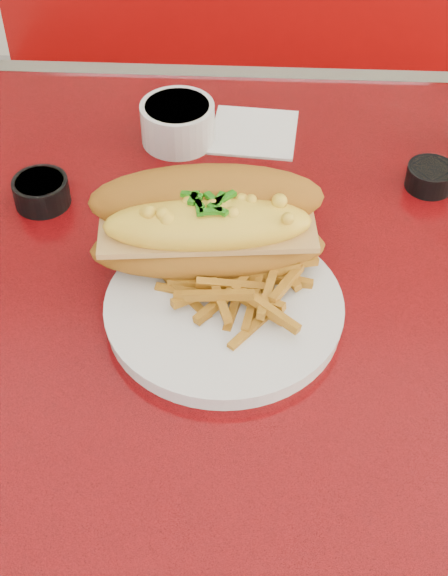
{
  "coord_description": "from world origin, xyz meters",
  "views": [
    {
      "loc": [
        -0.04,
        -0.63,
        1.38
      ],
      "look_at": [
        -0.07,
        -0.07,
        0.81
      ],
      "focal_mm": 50.0,
      "sensor_mm": 36.0,
      "label": 1
    }
  ],
  "objects_px": {
    "booth_bench_far": "(276,170)",
    "dinner_plate": "(224,309)",
    "fork": "(237,257)",
    "sauce_cup_right": "(430,176)",
    "diner_table": "(284,362)",
    "sauce_cup_left": "(41,191)",
    "gravy_ramekin": "(178,122)",
    "mac_hoagie": "(207,223)"
  },
  "relations": [
    {
      "from": "diner_table",
      "to": "fork",
      "type": "xyz_separation_m",
      "value": [
        -0.06,
        -0.0,
        0.18
      ]
    },
    {
      "from": "mac_hoagie",
      "to": "fork",
      "type": "xyz_separation_m",
      "value": [
        0.03,
        0.0,
        -0.05
      ]
    },
    {
      "from": "dinner_plate",
      "to": "gravy_ramekin",
      "type": "xyz_separation_m",
      "value": [
        -0.07,
        0.3,
        0.02
      ]
    },
    {
      "from": "booth_bench_far",
      "to": "sauce_cup_right",
      "type": "relative_size",
      "value": 16.95
    },
    {
      "from": "gravy_ramekin",
      "to": "mac_hoagie",
      "type": "bearing_deg",
      "value": -77.16
    },
    {
      "from": "booth_bench_far",
      "to": "sauce_cup_right",
      "type": "xyz_separation_m",
      "value": [
        0.17,
        -0.66,
        0.5
      ]
    },
    {
      "from": "fork",
      "to": "dinner_plate",
      "type": "bearing_deg",
      "value": 137.76
    },
    {
      "from": "mac_hoagie",
      "to": "fork",
      "type": "height_order",
      "value": "mac_hoagie"
    },
    {
      "from": "booth_bench_far",
      "to": "gravy_ramekin",
      "type": "bearing_deg",
      "value": -104.07
    },
    {
      "from": "diner_table",
      "to": "sauce_cup_right",
      "type": "relative_size",
      "value": 17.37
    },
    {
      "from": "gravy_ramekin",
      "to": "sauce_cup_left",
      "type": "height_order",
      "value": "gravy_ramekin"
    },
    {
      "from": "dinner_plate",
      "to": "mac_hoagie",
      "type": "bearing_deg",
      "value": 106.63
    },
    {
      "from": "booth_bench_far",
      "to": "dinner_plate",
      "type": "xyz_separation_m",
      "value": [
        -0.07,
        -0.88,
        0.49
      ]
    },
    {
      "from": "booth_bench_far",
      "to": "dinner_plate",
      "type": "distance_m",
      "value": 1.01
    },
    {
      "from": "dinner_plate",
      "to": "gravy_ramekin",
      "type": "bearing_deg",
      "value": 103.72
    },
    {
      "from": "gravy_ramekin",
      "to": "dinner_plate",
      "type": "bearing_deg",
      "value": -76.28
    },
    {
      "from": "gravy_ramekin",
      "to": "sauce_cup_left",
      "type": "relative_size",
      "value": 1.24
    },
    {
      "from": "dinner_plate",
      "to": "sauce_cup_left",
      "type": "relative_size",
      "value": 4.02
    },
    {
      "from": "diner_table",
      "to": "sauce_cup_left",
      "type": "xyz_separation_m",
      "value": [
        -0.29,
        0.1,
        0.18
      ]
    },
    {
      "from": "booth_bench_far",
      "to": "sauce_cup_right",
      "type": "distance_m",
      "value": 0.84
    },
    {
      "from": "booth_bench_far",
      "to": "dinner_plate",
      "type": "bearing_deg",
      "value": -94.59
    },
    {
      "from": "mac_hoagie",
      "to": "sauce_cup_right",
      "type": "xyz_separation_m",
      "value": [
        0.26,
        0.15,
        -0.05
      ]
    },
    {
      "from": "dinner_plate",
      "to": "sauce_cup_right",
      "type": "height_order",
      "value": "sauce_cup_right"
    },
    {
      "from": "diner_table",
      "to": "gravy_ramekin",
      "type": "relative_size",
      "value": 12.83
    },
    {
      "from": "diner_table",
      "to": "mac_hoagie",
      "type": "distance_m",
      "value": 0.24
    },
    {
      "from": "fork",
      "to": "booth_bench_far",
      "type": "bearing_deg",
      "value": -38.3
    },
    {
      "from": "diner_table",
      "to": "gravy_ramekin",
      "type": "height_order",
      "value": "gravy_ramekin"
    },
    {
      "from": "booth_bench_far",
      "to": "sauce_cup_left",
      "type": "bearing_deg",
      "value": -112.35
    },
    {
      "from": "mac_hoagie",
      "to": "sauce_cup_right",
      "type": "relative_size",
      "value": 3.62
    },
    {
      "from": "gravy_ramekin",
      "to": "fork",
      "type": "bearing_deg",
      "value": -70.19
    },
    {
      "from": "sauce_cup_right",
      "to": "dinner_plate",
      "type": "bearing_deg",
      "value": -136.57
    },
    {
      "from": "dinner_plate",
      "to": "diner_table",
      "type": "bearing_deg",
      "value": 46.05
    },
    {
      "from": "gravy_ramekin",
      "to": "sauce_cup_right",
      "type": "xyz_separation_m",
      "value": [
        0.31,
        -0.08,
        -0.01
      ]
    },
    {
      "from": "sauce_cup_right",
      "to": "sauce_cup_left",
      "type": "bearing_deg",
      "value": -173.31
    },
    {
      "from": "fork",
      "to": "gravy_ramekin",
      "type": "height_order",
      "value": "gravy_ramekin"
    },
    {
      "from": "mac_hoagie",
      "to": "fork",
      "type": "distance_m",
      "value": 0.06
    },
    {
      "from": "dinner_plate",
      "to": "sauce_cup_left",
      "type": "bearing_deg",
      "value": 142.67
    },
    {
      "from": "diner_table",
      "to": "dinner_plate",
      "type": "xyz_separation_m",
      "value": [
        -0.07,
        -0.07,
        0.17
      ]
    },
    {
      "from": "dinner_plate",
      "to": "mac_hoagie",
      "type": "height_order",
      "value": "mac_hoagie"
    },
    {
      "from": "fork",
      "to": "sauce_cup_right",
      "type": "xyz_separation_m",
      "value": [
        0.23,
        0.15,
        -0.0
      ]
    },
    {
      "from": "sauce_cup_left",
      "to": "diner_table",
      "type": "bearing_deg",
      "value": -18.16
    },
    {
      "from": "booth_bench_far",
      "to": "mac_hoagie",
      "type": "distance_m",
      "value": 0.99
    }
  ]
}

